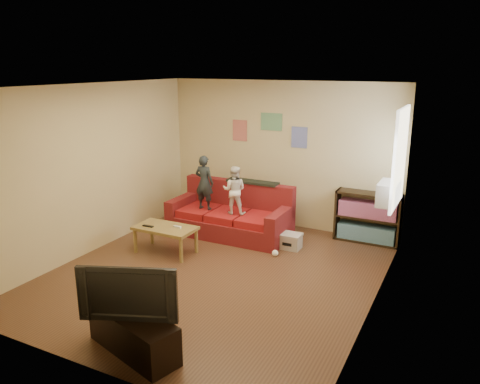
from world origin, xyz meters
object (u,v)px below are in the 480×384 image
at_px(child_a, 204,183).
at_px(bookshelf, 367,220).
at_px(tv_stand, 133,333).
at_px(television, 130,290).
at_px(coffee_table, 165,230).
at_px(child_b, 234,190).
at_px(file_box, 290,241).
at_px(sofa, 232,217).

bearing_deg(child_a, bookshelf, -162.25).
distance_m(tv_stand, television, 0.51).
xyz_separation_m(coffee_table, bookshelf, (2.82, 1.97, 0.01)).
relative_size(child_b, television, 0.82).
relative_size(coffee_table, file_box, 2.64).
bearing_deg(sofa, coffee_table, -113.07).
xyz_separation_m(file_box, television, (-0.45, -3.48, 0.60)).
bearing_deg(file_box, sofa, 170.75).
height_order(bookshelf, television, television).
xyz_separation_m(child_a, child_b, (0.60, 0.00, -0.07)).
bearing_deg(bookshelf, child_a, -162.29).
bearing_deg(child_a, file_box, 179.27).
xyz_separation_m(bookshelf, tv_stand, (-1.53, -4.37, -0.18)).
xyz_separation_m(sofa, child_b, (0.15, -0.17, 0.56)).
bearing_deg(coffee_table, bookshelf, 34.96).
bearing_deg(child_a, coffee_table, 85.37).
xyz_separation_m(sofa, child_a, (-0.45, -0.17, 0.62)).
bearing_deg(child_a, tv_stand, 108.97).
distance_m(sofa, coffee_table, 1.38).
height_order(bookshelf, file_box, bookshelf).
bearing_deg(sofa, child_a, -159.01).
xyz_separation_m(tv_stand, television, (0.00, 0.00, 0.51)).
height_order(sofa, bookshelf, sofa).
xyz_separation_m(bookshelf, television, (-1.53, -4.37, 0.34)).
distance_m(sofa, file_box, 1.23).
distance_m(child_b, coffee_table, 1.39).
bearing_deg(child_b, child_a, -14.12).
distance_m(file_box, tv_stand, 3.51).
bearing_deg(tv_stand, sofa, 117.96).
height_order(coffee_table, television, television).
xyz_separation_m(sofa, file_box, (1.20, -0.20, -0.19)).
bearing_deg(child_a, sofa, -158.96).
relative_size(child_b, coffee_table, 0.86).
relative_size(child_b, bookshelf, 0.77).
distance_m(sofa, child_b, 0.60).
bearing_deg(tv_stand, television, 0.00).
xyz_separation_m(coffee_table, tv_stand, (1.29, -2.40, -0.17)).
relative_size(bookshelf, file_box, 2.92).
distance_m(child_b, tv_stand, 3.61).
relative_size(sofa, child_b, 2.53).
distance_m(sofa, child_a, 0.79).
height_order(coffee_table, file_box, coffee_table).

